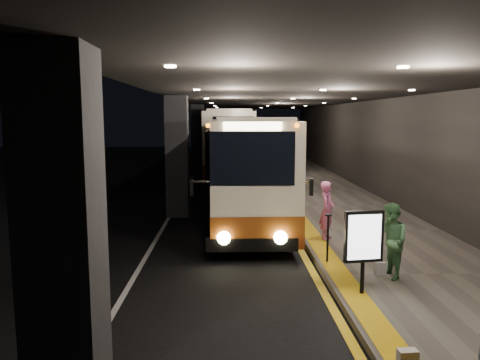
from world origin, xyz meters
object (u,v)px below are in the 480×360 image
object	(u,v)px
coach_second	(235,146)
passenger_boarding	(327,210)
coach_main	(244,171)
info_sign	(364,238)
bag_polka	(380,269)
passenger_waiting_green	(391,241)
stanchion_post	(328,239)

from	to	relation	value
coach_second	passenger_boarding	world-z (taller)	coach_second
coach_main	passenger_boarding	bearing A→B (deg)	-59.71
info_sign	coach_second	bearing A→B (deg)	88.02
bag_polka	info_sign	world-z (taller)	info_sign
info_sign	passenger_boarding	bearing A→B (deg)	79.00
coach_main	info_sign	size ratio (longest dim) A/B	6.78
bag_polka	coach_second	bearing A→B (deg)	98.99
coach_main	passenger_boarding	world-z (taller)	coach_main
passenger_waiting_green	stanchion_post	world-z (taller)	passenger_waiting_green
coach_second	info_sign	size ratio (longest dim) A/B	7.52
passenger_waiting_green	info_sign	xyz separation A→B (m)	(-0.86, -0.90, 0.31)
coach_main	info_sign	world-z (taller)	coach_main
info_sign	passenger_waiting_green	bearing A→B (deg)	37.75
passenger_waiting_green	info_sign	distance (m)	1.28
coach_main	passenger_boarding	size ratio (longest dim) A/B	6.83
coach_second	passenger_boarding	xyz separation A→B (m)	(2.41, -15.35, -0.90)
stanchion_post	bag_polka	bearing A→B (deg)	-45.99
coach_main	bag_polka	bearing A→B (deg)	-69.31
passenger_boarding	stanchion_post	world-z (taller)	passenger_boarding
coach_main	info_sign	bearing A→B (deg)	-76.75
coach_main	bag_polka	world-z (taller)	coach_main
coach_second	bag_polka	world-z (taller)	coach_second
coach_main	passenger_boarding	xyz separation A→B (m)	(2.25, -3.65, -0.71)
passenger_boarding	passenger_waiting_green	distance (m)	3.42
bag_polka	info_sign	xyz separation A→B (m)	(-0.71, -1.05, 0.98)
coach_second	info_sign	distance (m)	19.74
coach_second	stanchion_post	world-z (taller)	coach_second
passenger_waiting_green	stanchion_post	size ratio (longest dim) A/B	1.42
bag_polka	stanchion_post	size ratio (longest dim) A/B	0.26
passenger_waiting_green	coach_second	bearing A→B (deg)	-179.04
info_sign	stanchion_post	bearing A→B (deg)	88.66
passenger_boarding	coach_main	bearing A→B (deg)	56.23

